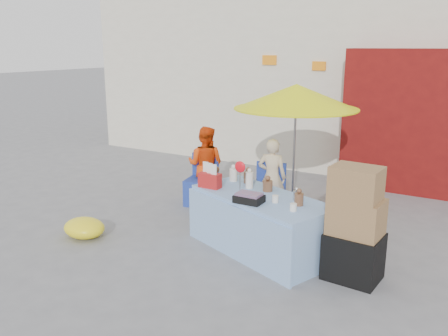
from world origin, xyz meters
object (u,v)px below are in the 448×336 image
Objects in this scene: market_table at (260,222)px; umbrella at (296,97)px; box_stack at (355,228)px; vendor_beige at (272,177)px; vendor_orange at (205,165)px; chair_right at (268,202)px; chair_left at (201,190)px.

umbrella is at bearing 117.24° from market_table.
market_table is 1.04× the size of umbrella.
vendor_beige is at bearing 139.10° from box_stack.
umbrella is at bearing 174.31° from vendor_orange.
vendor_orange reaches higher than chair_right.
chair_left is (-1.71, 1.19, -0.14)m from market_table.
chair_left is 0.41× the size of umbrella.
chair_left is at bearing 77.48° from vendor_orange.
chair_left is at bearing 166.29° from market_table.
chair_left is 3.31m from box_stack.
umbrella reaches higher than vendor_beige.
chair_right is (-0.46, 1.19, -0.14)m from market_table.
market_table is at bearing 130.83° from vendor_orange.
chair_right is at bearing 141.79° from box_stack.
market_table is at bearing 172.32° from box_stack.
chair_left is 0.63× the size of box_stack.
umbrella reaches higher than chair_left.
box_stack reaches higher than market_table.
umbrella is (0.30, 0.15, 1.27)m from vendor_beige.
vendor_beige is (-0.45, 1.33, 0.23)m from market_table.
market_table is 2.18m from vendor_orange.
chair_right is 1.69m from umbrella.
market_table is 1.42m from vendor_beige.
chair_right is 0.39m from vendor_beige.
box_stack is (1.28, -0.17, 0.23)m from market_table.
umbrella reaches higher than vendor_orange.
vendor_orange is at bearing 162.63° from chair_right.
market_table reaches higher than chair_left.
chair_right is 0.41× the size of umbrella.
market_table is 1.61× the size of box_stack.
umbrella is (1.55, 0.28, 1.64)m from chair_left.
box_stack is (2.99, -1.37, 0.37)m from chair_left.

